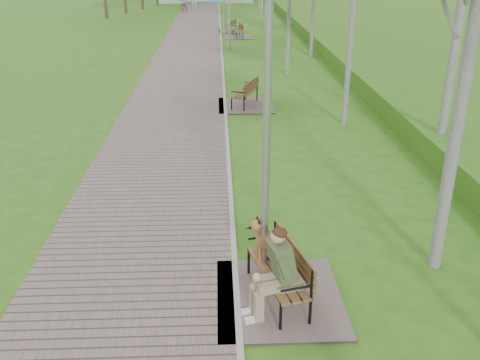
{
  "coord_description": "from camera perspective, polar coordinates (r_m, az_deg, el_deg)",
  "views": [
    {
      "loc": [
        -0.24,
        -8.57,
        5.05
      ],
      "look_at": [
        0.13,
        0.35,
        1.19
      ],
      "focal_mm": 40.0,
      "sensor_mm": 36.0,
      "label": 1
    }
  ],
  "objects": [
    {
      "name": "embankment",
      "position": [
        31.49,
        21.04,
        12.65
      ],
      "size": [
        14.0,
        70.0,
        1.6
      ],
      "primitive_type": "cube",
      "color": "#4E8A23",
      "rests_on": "ground"
    },
    {
      "name": "lamp_post_near",
      "position": [
        7.81,
        2.82,
        3.15
      ],
      "size": [
        0.19,
        0.19,
        5.04
      ],
      "color": "#A0A2A8",
      "rests_on": "ground"
    },
    {
      "name": "pedestrian_far",
      "position": [
        49.52,
        -6.14,
        18.46
      ],
      "size": [
        1.06,
        0.94,
        1.82
      ],
      "primitive_type": "imported",
      "rotation": [
        0.0,
        0.0,
        3.47
      ],
      "color": "gray",
      "rests_on": "ground"
    },
    {
      "name": "ground",
      "position": [
        9.95,
        -0.67,
        -7.13
      ],
      "size": [
        120.0,
        120.0,
        0.0
      ],
      "primitive_type": "plane",
      "color": "#2F5F18",
      "rests_on": "ground"
    },
    {
      "name": "bench_second",
      "position": [
        18.84,
        0.52,
        8.52
      ],
      "size": [
        1.89,
        2.1,
        1.16
      ],
      "color": "#6A5B55",
      "rests_on": "ground"
    },
    {
      "name": "bench_far",
      "position": [
        36.85,
        -1.05,
        15.78
      ],
      "size": [
        1.57,
        1.74,
        0.96
      ],
      "color": "#6A5B55",
      "rests_on": "ground"
    },
    {
      "name": "kerb",
      "position": [
        30.48,
        -1.98,
        13.88
      ],
      "size": [
        0.1,
        67.0,
        0.05
      ],
      "primitive_type": "cube",
      "color": "#999993",
      "rests_on": "ground"
    },
    {
      "name": "walkway",
      "position": [
        30.52,
        -5.36,
        13.8
      ],
      "size": [
        3.5,
        67.0,
        0.04
      ],
      "primitive_type": "cube",
      "color": "#6A5B55",
      "rests_on": "ground"
    },
    {
      "name": "bench_main",
      "position": [
        8.31,
        3.66,
        -10.03
      ],
      "size": [
        1.95,
        2.17,
        1.7
      ],
      "color": "#6A5B55",
      "rests_on": "ground"
    },
    {
      "name": "bench_third",
      "position": [
        34.43,
        -0.22,
        15.27
      ],
      "size": [
        1.71,
        1.9,
        1.05
      ],
      "color": "#6A5B55",
      "rests_on": "ground"
    }
  ]
}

